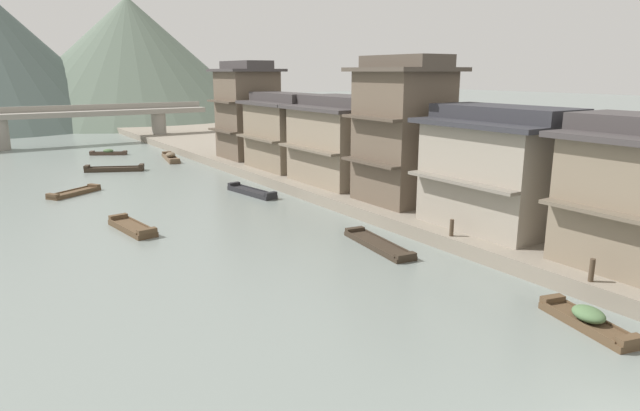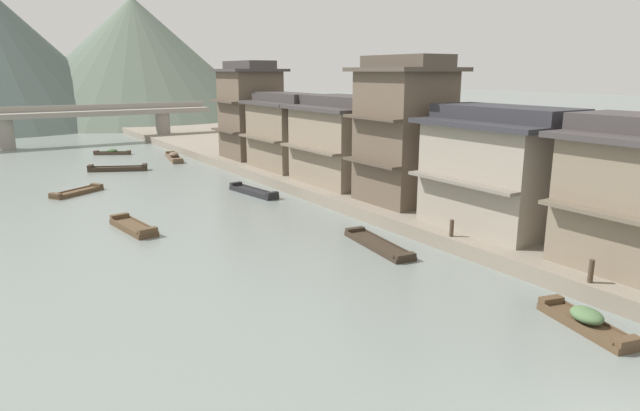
# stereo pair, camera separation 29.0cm
# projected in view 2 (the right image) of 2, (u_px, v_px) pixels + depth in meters

# --- Properties ---
(riverbank_right) EXTENTS (18.00, 110.00, 0.73)m
(riverbank_right) POSITION_uv_depth(u_px,v_px,m) (375.00, 174.00, 45.58)
(riverbank_right) COLOR gray
(riverbank_right) RESTS_ON ground
(boat_moored_nearest) EXTENTS (3.92, 3.05, 0.41)m
(boat_moored_nearest) POSITION_uv_depth(u_px,v_px,m) (77.00, 192.00, 39.70)
(boat_moored_nearest) COLOR brown
(boat_moored_nearest) RESTS_ON ground
(boat_moored_second) EXTENTS (2.00, 5.83, 0.76)m
(boat_moored_second) POSITION_uv_depth(u_px,v_px,m) (174.00, 157.00, 55.24)
(boat_moored_second) COLOR brown
(boat_moored_second) RESTS_ON ground
(boat_moored_third) EXTENTS (3.61, 2.53, 0.63)m
(boat_moored_third) POSITION_uv_depth(u_px,v_px,m) (112.00, 152.00, 58.59)
(boat_moored_third) COLOR #423328
(boat_moored_third) RESTS_ON ground
(boat_moored_far) EXTENTS (4.91, 3.02, 0.57)m
(boat_moored_far) POSITION_uv_depth(u_px,v_px,m) (118.00, 169.00, 48.99)
(boat_moored_far) COLOR #33281E
(boat_moored_far) RESTS_ON ground
(boat_midriver_drifting) EXTENTS (1.68, 4.36, 0.52)m
(boat_midriver_drifting) POSITION_uv_depth(u_px,v_px,m) (133.00, 227.00, 30.65)
(boat_midriver_drifting) COLOR brown
(boat_midriver_drifting) RESTS_ON ground
(boat_midriver_upstream) EXTENTS (1.82, 5.26, 0.39)m
(boat_midriver_upstream) POSITION_uv_depth(u_px,v_px,m) (378.00, 245.00, 27.64)
(boat_midriver_upstream) COLOR #33281E
(boat_midriver_upstream) RESTS_ON ground
(boat_upstream_distant) EXTENTS (1.67, 5.03, 0.52)m
(boat_upstream_distant) POSITION_uv_depth(u_px,v_px,m) (253.00, 192.00, 39.64)
(boat_upstream_distant) COLOR #232326
(boat_upstream_distant) RESTS_ON ground
(boat_crossing_west) EXTENTS (1.86, 3.86, 0.74)m
(boat_crossing_west) POSITION_uv_depth(u_px,v_px,m) (586.00, 321.00, 18.85)
(boat_crossing_west) COLOR brown
(boat_crossing_west) RESTS_ON ground
(house_waterfront_second) EXTENTS (6.34, 7.47, 6.14)m
(house_waterfront_second) POSITION_uv_depth(u_px,v_px,m) (501.00, 169.00, 28.19)
(house_waterfront_second) COLOR gray
(house_waterfront_second) RESTS_ON riverbank_right
(house_waterfront_tall) EXTENTS (5.42, 5.63, 8.74)m
(house_waterfront_tall) POSITION_uv_depth(u_px,v_px,m) (404.00, 131.00, 33.38)
(house_waterfront_tall) COLOR brown
(house_waterfront_tall) RESTS_ON riverbank_right
(house_waterfront_narrow) EXTENTS (7.04, 7.77, 6.14)m
(house_waterfront_narrow) POSITION_uv_depth(u_px,v_px,m) (348.00, 140.00, 39.82)
(house_waterfront_narrow) COLOR gray
(house_waterfront_narrow) RESTS_ON riverbank_right
(house_waterfront_far) EXTENTS (5.32, 7.26, 6.14)m
(house_waterfront_far) POSITION_uv_depth(u_px,v_px,m) (286.00, 132.00, 45.61)
(house_waterfront_far) COLOR #7F705B
(house_waterfront_far) RESTS_ON riverbank_right
(house_waterfront_end) EXTENTS (5.56, 5.83, 8.74)m
(house_waterfront_end) POSITION_uv_depth(u_px,v_px,m) (250.00, 111.00, 51.01)
(house_waterfront_end) COLOR brown
(house_waterfront_end) RESTS_ON riverbank_right
(mooring_post_dock_near) EXTENTS (0.20, 0.20, 0.90)m
(mooring_post_dock_near) POSITION_uv_depth(u_px,v_px,m) (591.00, 271.00, 20.97)
(mooring_post_dock_near) COLOR #473828
(mooring_post_dock_near) RESTS_ON riverbank_right
(mooring_post_dock_mid) EXTENTS (0.20, 0.20, 0.83)m
(mooring_post_dock_mid) POSITION_uv_depth(u_px,v_px,m) (452.00, 228.00, 26.89)
(mooring_post_dock_mid) COLOR #473828
(mooring_post_dock_mid) RESTS_ON riverbank_right
(stone_bridge) EXTENTS (29.68, 2.40, 4.66)m
(stone_bridge) POSITION_uv_depth(u_px,v_px,m) (88.00, 118.00, 66.50)
(stone_bridge) COLOR gray
(stone_bridge) RESTS_ON ground
(hill_far_centre) EXTENTS (47.39, 47.39, 21.30)m
(hill_far_centre) POSITION_uv_depth(u_px,v_px,m) (136.00, 59.00, 99.05)
(hill_far_centre) COLOR #5B6B5B
(hill_far_centre) RESTS_ON ground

